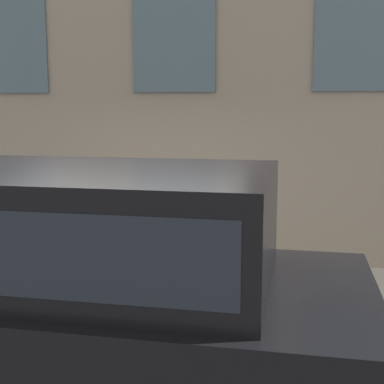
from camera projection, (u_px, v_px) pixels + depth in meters
ground_plane at (112, 343)px, 5.36m from camera, size 80.00×80.00×0.00m
sidewalk at (150, 291)px, 6.69m from camera, size 2.76×60.00×0.13m
fire_hydrant at (155, 275)px, 5.90m from camera, size 0.33×0.44×0.75m
person at (230, 244)px, 5.80m from camera, size 0.30×0.20×1.24m
parked_truck_black_near at (75, 280)px, 3.96m from camera, size 2.00×4.42×1.91m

